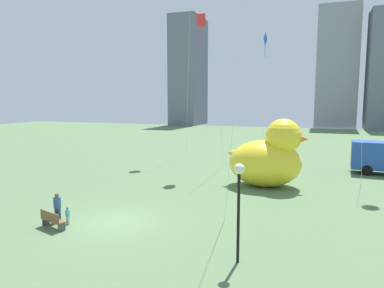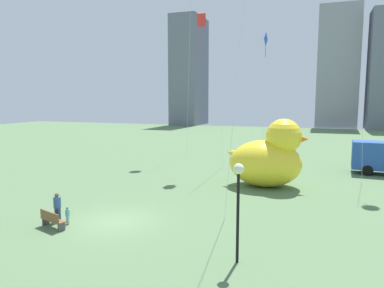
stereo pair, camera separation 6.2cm
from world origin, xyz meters
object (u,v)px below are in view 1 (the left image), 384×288
Objects in this scene: person_child at (68,215)px; kite_blue at (265,45)px; giant_inflatable_duck at (268,158)px; kite_red at (201,21)px; park_bench at (52,219)px; person_adult at (57,206)px; lamppost at (239,189)px.

person_child is 0.07× the size of kite_blue.
kite_blue is (7.17, 20.35, 11.20)m from person_child.
giant_inflatable_duck is 0.44× the size of kite_red.
park_bench is 25.07m from kite_blue.
person_adult is at bearing 113.99° from park_bench.
person_child is at bearing 171.85° from lamppost.
kite_red is at bearing 79.01° from person_adult.
kite_blue is at bearing 68.56° from person_adult.
person_child is at bearing 64.83° from park_bench.
giant_inflatable_duck is at bearing 53.24° from person_child.
giant_inflatable_duck is (9.15, 12.54, 1.71)m from park_bench.
giant_inflatable_duck is at bearing 92.29° from lamppost.
giant_inflatable_duck is at bearing 53.87° from park_bench.
lamppost is at bearing -8.36° from person_adult.
person_child is 20.37m from kite_red.
person_child is at bearing -109.40° from kite_blue.
kite_red is at bearing 80.98° from park_bench.
person_adult is 0.12× the size of kite_blue.
park_bench is 15.62m from giant_inflatable_duck.
person_adult is 24.26m from kite_blue.
giant_inflatable_duck reaches higher than park_bench.
kite_red reaches higher than person_adult.
park_bench is at bearing -115.17° from person_child.
lamppost is (10.08, -1.48, 2.14)m from person_adult.
kite_red reaches higher than kite_blue.
person_adult is at bearing 169.02° from person_child.
giant_inflatable_duck reaches higher than person_child.
person_adult is at bearing -111.44° from kite_blue.
person_adult is 0.86m from person_child.
person_adult is at bearing -100.99° from kite_red.
lamppost is 23.46m from kite_blue.
kite_blue reaches higher than lamppost.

